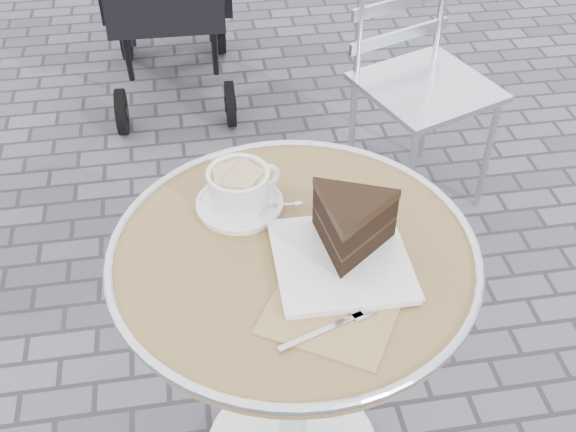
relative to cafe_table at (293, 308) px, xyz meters
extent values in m
cylinder|color=silver|center=(0.00, 0.00, -0.20)|extent=(0.07, 0.07, 0.67)
cylinder|color=tan|center=(0.00, 0.00, 0.15)|extent=(0.70, 0.70, 0.03)
torus|color=silver|center=(0.00, 0.00, 0.16)|extent=(0.72, 0.72, 0.02)
cylinder|color=white|center=(-0.09, 0.15, 0.17)|extent=(0.17, 0.17, 0.01)
cylinder|color=white|center=(-0.09, 0.15, 0.21)|extent=(0.16, 0.16, 0.08)
torus|color=white|center=(-0.03, 0.17, 0.21)|extent=(0.06, 0.04, 0.06)
cylinder|color=#D7B78F|center=(-0.09, 0.15, 0.25)|extent=(0.11, 0.11, 0.01)
cube|color=tan|center=(0.05, -0.15, 0.17)|extent=(0.30, 0.30, 0.00)
cube|color=white|center=(0.08, -0.05, 0.17)|extent=(0.25, 0.25, 0.01)
cylinder|color=silver|center=(0.51, 0.76, -0.35)|extent=(0.02, 0.02, 0.44)
cylinder|color=silver|center=(0.82, 0.87, -0.35)|extent=(0.02, 0.02, 0.44)
cylinder|color=silver|center=(0.39, 1.07, -0.35)|extent=(0.02, 0.02, 0.44)
cylinder|color=silver|center=(0.71, 1.18, -0.35)|extent=(0.02, 0.02, 0.44)
cube|color=silver|center=(0.61, 0.97, -0.12)|extent=(0.50, 0.50, 0.02)
cylinder|color=black|center=(-0.43, 1.54, -0.47)|extent=(0.04, 0.19, 0.19)
cylinder|color=black|center=(0.00, 1.53, -0.47)|extent=(0.04, 0.19, 0.19)
cylinder|color=black|center=(-0.42, 2.17, -0.42)|extent=(0.04, 0.29, 0.29)
cylinder|color=black|center=(0.02, 2.15, -0.42)|extent=(0.04, 0.29, 0.29)
camera|label=1|loc=(-0.17, -0.97, 1.13)|focal=45.00mm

